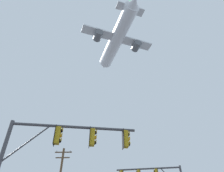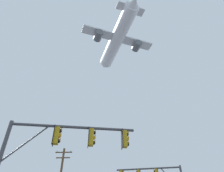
# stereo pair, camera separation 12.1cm
# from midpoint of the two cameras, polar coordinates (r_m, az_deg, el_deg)

# --- Properties ---
(signal_pole_near) EXTENTS (6.54, 1.36, 6.14)m
(signal_pole_near) POSITION_cam_midpoint_polar(r_m,az_deg,el_deg) (11.01, -14.53, -16.61)
(signal_pole_near) COLOR #4C4C51
(signal_pole_near) RESTS_ON ground
(airplane) EXTENTS (17.78, 23.03, 6.47)m
(airplane) POSITION_cam_midpoint_polar(r_m,az_deg,el_deg) (53.33, 1.53, 13.09)
(airplane) COLOR white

